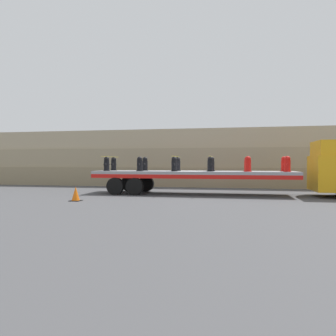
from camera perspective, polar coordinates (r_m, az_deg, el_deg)
name	(u,v)px	position (r m, az deg, el deg)	size (l,w,h in m)	color
ground_plane	(193,194)	(17.53, 4.42, -4.57)	(120.00, 120.00, 0.00)	#474749
rock_cliff	(204,158)	(23.73, 6.27, 1.73)	(60.00, 3.30, 4.03)	gray
flatbed_trailer	(182,175)	(17.55, 2.39, -1.24)	(10.56, 2.54, 1.23)	gray
fire_hydrant_black_near_0	(107,164)	(18.10, -10.65, 0.68)	(0.37, 0.59, 0.77)	black
fire_hydrant_black_far_0	(114,164)	(19.10, -9.44, 0.69)	(0.37, 0.59, 0.77)	black
fire_hydrant_black_near_1	(140,164)	(17.49, -4.95, 0.68)	(0.37, 0.59, 0.77)	black
fire_hydrant_black_far_1	(145,164)	(18.52, -4.02, 0.70)	(0.37, 0.59, 0.77)	black
fire_hydrant_black_near_2	(174,164)	(17.06, 1.09, 0.68)	(0.37, 0.59, 0.77)	black
fire_hydrant_black_far_2	(178,164)	(18.11, 1.70, 0.69)	(0.37, 0.59, 0.77)	black
fire_hydrant_black_near_3	(210,164)	(16.83, 7.37, 0.67)	(0.37, 0.59, 0.77)	black
fire_hydrant_black_far_3	(212,164)	(17.89, 7.61, 0.68)	(0.37, 0.59, 0.77)	black
fire_hydrant_red_near_4	(248,164)	(16.80, 13.75, 0.65)	(0.37, 0.59, 0.77)	red
fire_hydrant_red_far_4	(247,164)	(17.87, 13.61, 0.67)	(0.37, 0.59, 0.77)	red
fire_hydrant_red_near_5	(287,164)	(16.98, 20.08, 0.63)	(0.37, 0.59, 0.77)	red
fire_hydrant_red_far_5	(284,164)	(18.04, 19.56, 0.64)	(0.37, 0.59, 0.77)	red
cargo_strap_rear	(110,157)	(18.60, -10.03, 1.95)	(0.05, 2.63, 0.01)	yellow
cargo_strap_middle	(176,156)	(17.59, 1.40, 2.02)	(0.05, 2.63, 0.01)	yellow
cargo_strap_front	(211,156)	(17.36, 7.50, 2.03)	(0.05, 2.63, 0.01)	yellow
traffic_cone	(76,194)	(14.93, -15.77, -4.37)	(0.46, 0.46, 0.63)	black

